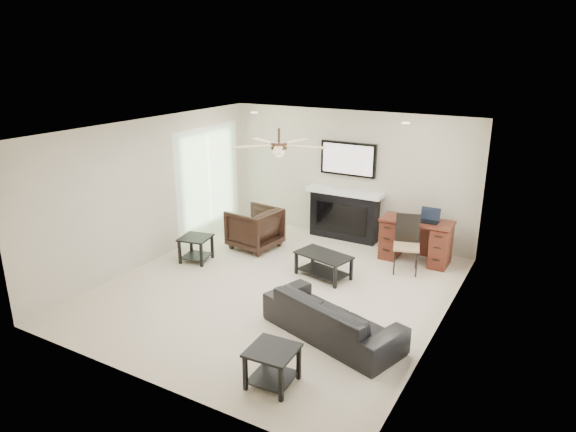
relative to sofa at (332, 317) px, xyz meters
name	(u,v)px	position (x,y,z in m)	size (l,w,h in m)	color
room_shell	(289,185)	(-1.16, 0.92, 1.40)	(5.50, 5.54, 2.52)	beige
sofa	(332,317)	(0.00, 0.00, 0.00)	(1.92, 0.75, 0.56)	black
armchair	(255,228)	(-2.60, 2.15, 0.10)	(0.82, 0.85, 0.77)	black
coffee_table	(323,266)	(-0.90, 1.60, -0.08)	(0.90, 0.50, 0.40)	black
end_table_near	(272,367)	(-0.15, -1.25, -0.05)	(0.52, 0.52, 0.45)	black
end_table_left	(196,249)	(-3.15, 1.10, -0.05)	(0.50, 0.50, 0.45)	black
fireplace_unit	(344,192)	(-1.35, 3.42, 0.68)	(1.52, 0.34, 1.91)	black
desk	(416,241)	(0.21, 3.01, 0.10)	(1.22, 0.56, 0.76)	#411710
desk_chair	(407,245)	(0.21, 2.46, 0.21)	(0.42, 0.44, 0.97)	black
laptop	(429,216)	(0.41, 2.99, 0.60)	(0.33, 0.24, 0.23)	black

